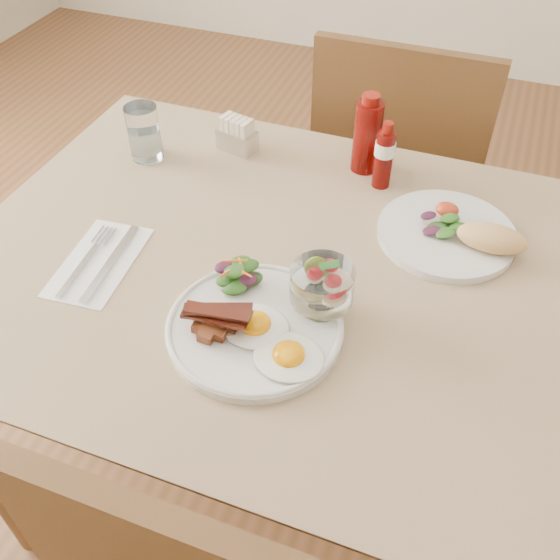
# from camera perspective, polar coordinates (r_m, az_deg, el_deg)

# --- Properties ---
(table) EXTENTS (1.33, 0.88, 0.75)m
(table) POSITION_cam_1_polar(r_m,az_deg,el_deg) (1.14, 4.23, -2.76)
(table) COLOR brown
(table) RESTS_ON ground
(chair_far) EXTENTS (0.42, 0.42, 0.93)m
(chair_far) POSITION_cam_1_polar(r_m,az_deg,el_deg) (1.73, 10.65, 9.27)
(chair_far) COLOR brown
(chair_far) RESTS_ON ground
(main_plate) EXTENTS (0.28, 0.28, 0.02)m
(main_plate) POSITION_cam_1_polar(r_m,az_deg,el_deg) (0.98, -2.32, -4.42)
(main_plate) COLOR silver
(main_plate) RESTS_ON table
(fried_eggs) EXTENTS (0.19, 0.15, 0.03)m
(fried_eggs) POSITION_cam_1_polar(r_m,az_deg,el_deg) (0.95, -0.78, -5.52)
(fried_eggs) COLOR white
(fried_eggs) RESTS_ON main_plate
(bacon_potato_pile) EXTENTS (0.12, 0.07, 0.05)m
(bacon_potato_pile) POSITION_cam_1_polar(r_m,az_deg,el_deg) (0.95, -5.96, -3.75)
(bacon_potato_pile) COLOR maroon
(bacon_potato_pile) RESTS_ON main_plate
(side_salad) EXTENTS (0.08, 0.07, 0.04)m
(side_salad) POSITION_cam_1_polar(r_m,az_deg,el_deg) (1.03, -3.86, 0.41)
(side_salad) COLOR #1F4512
(side_salad) RESTS_ON main_plate
(fruit_cup) EXTENTS (0.10, 0.10, 0.10)m
(fruit_cup) POSITION_cam_1_polar(r_m,az_deg,el_deg) (0.96, 3.87, -0.45)
(fruit_cup) COLOR white
(fruit_cup) RESTS_ON main_plate
(second_plate) EXTENTS (0.27, 0.25, 0.06)m
(second_plate) POSITION_cam_1_polar(r_m,az_deg,el_deg) (1.18, 15.90, 4.09)
(second_plate) COLOR silver
(second_plate) RESTS_ON table
(ketchup_bottle) EXTENTS (0.06, 0.06, 0.17)m
(ketchup_bottle) POSITION_cam_1_polar(r_m,az_deg,el_deg) (1.30, 7.98, 12.96)
(ketchup_bottle) COLOR #530704
(ketchup_bottle) RESTS_ON table
(hot_sauce_bottle) EXTENTS (0.04, 0.04, 0.14)m
(hot_sauce_bottle) POSITION_cam_1_polar(r_m,az_deg,el_deg) (1.26, 9.50, 11.12)
(hot_sauce_bottle) COLOR #530704
(hot_sauce_bottle) RESTS_ON table
(sugar_caddy) EXTENTS (0.09, 0.06, 0.08)m
(sugar_caddy) POSITION_cam_1_polar(r_m,az_deg,el_deg) (1.38, -3.94, 12.99)
(sugar_caddy) COLOR silver
(sugar_caddy) RESTS_ON table
(water_glass) EXTENTS (0.07, 0.07, 0.12)m
(water_glass) POSITION_cam_1_polar(r_m,az_deg,el_deg) (1.37, -12.28, 12.77)
(water_glass) COLOR white
(water_glass) RESTS_ON table
(napkin_cutlery) EXTENTS (0.14, 0.22, 0.01)m
(napkin_cutlery) POSITION_cam_1_polar(r_m,az_deg,el_deg) (1.14, -16.18, 1.60)
(napkin_cutlery) COLOR white
(napkin_cutlery) RESTS_ON table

